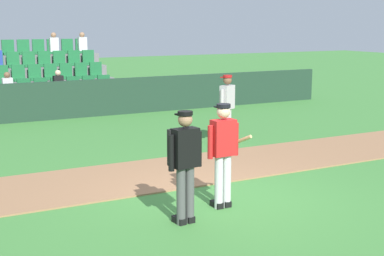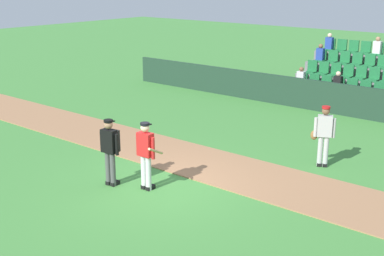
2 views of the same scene
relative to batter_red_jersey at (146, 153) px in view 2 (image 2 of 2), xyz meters
name	(u,v)px [view 2 (image 2 of 2)]	position (x,y,z in m)	size (l,w,h in m)	color
ground_plane	(161,186)	(0.13, 0.38, -0.97)	(80.00, 80.00, 0.00)	#42843A
infield_dirt_path	(208,164)	(0.13, 2.40, -0.95)	(28.00, 2.38, 0.03)	#9E704C
dugout_fence	(326,97)	(0.13, 10.00, -0.36)	(20.00, 0.16, 1.22)	#1E3828
stadium_bleachers	(350,84)	(0.12, 12.31, -0.22)	(4.45, 3.80, 2.70)	slate
batter_red_jersey	(146,153)	(0.00, 0.00, 0.00)	(0.70, 0.77, 1.76)	silver
umpire_home_plate	(110,148)	(-0.91, -0.37, 0.03)	(0.59, 0.34, 1.76)	#4C4C4C
runner_grey_jersey	(324,134)	(2.70, 4.32, -0.01)	(0.65, 0.42, 1.76)	#B2B2B2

